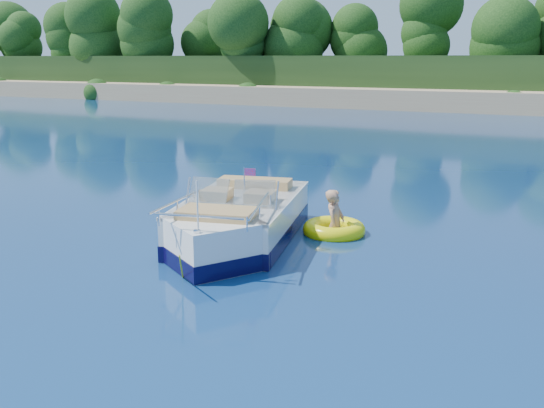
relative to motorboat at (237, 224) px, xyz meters
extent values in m
plane|color=#0A1C46|center=(3.27, -0.28, -0.40)|extent=(160.00, 160.00, 0.00)
cube|color=tan|center=(3.27, 37.72, 0.10)|extent=(170.00, 8.00, 2.00)
cube|color=black|center=(3.27, 64.72, 0.60)|extent=(170.00, 56.00, 6.00)
cylinder|color=black|center=(-41.73, 40.72, 2.50)|extent=(0.44, 0.44, 2.80)
sphere|color=black|center=(-41.73, 40.72, 5.16)|extent=(4.62, 4.62, 4.62)
cylinder|color=black|center=(-14.73, 40.22, 2.70)|extent=(0.44, 0.44, 3.20)
sphere|color=black|center=(-14.73, 40.22, 5.74)|extent=(5.28, 5.28, 5.28)
cylinder|color=black|center=(3.27, 41.72, 2.90)|extent=(0.44, 0.44, 3.60)
sphere|color=black|center=(3.27, 41.72, 6.32)|extent=(5.94, 5.94, 5.94)
cube|color=white|center=(-0.09, 0.40, -0.07)|extent=(2.95, 4.44, 1.13)
cube|color=white|center=(0.31, -1.49, -0.07)|extent=(2.11, 2.11, 1.13)
cube|color=black|center=(-0.09, 0.40, -0.23)|extent=(2.99, 4.48, 0.32)
cube|color=black|center=(0.31, -1.49, -0.23)|extent=(2.15, 2.15, 0.32)
cube|color=tan|center=(-0.15, 0.72, 0.25)|extent=(2.28, 3.15, 0.11)
cube|color=white|center=(-0.09, 0.40, 0.47)|extent=(3.00, 4.45, 0.06)
cube|color=black|center=(-0.55, 2.59, -0.02)|extent=(0.66, 0.49, 0.97)
cube|color=#8C9EA5|center=(-0.40, -0.44, 0.78)|extent=(0.86, 0.34, 0.52)
cube|color=#8C9EA5|center=(0.55, -0.23, 0.78)|extent=(0.89, 0.55, 0.52)
cube|color=tan|center=(-0.50, 0.04, 0.50)|extent=(0.70, 0.70, 0.43)
cube|color=tan|center=(0.45, 0.24, 0.50)|extent=(0.70, 0.70, 0.43)
cube|color=tan|center=(-0.31, 1.46, 0.50)|extent=(1.77, 0.93, 0.41)
cube|color=tan|center=(0.27, -1.29, 0.48)|extent=(1.56, 1.09, 0.37)
cylinder|color=white|center=(0.48, -2.29, 0.96)|extent=(0.04, 0.04, 0.92)
cube|color=red|center=(0.45, -0.25, 1.21)|extent=(0.24, 0.06, 0.15)
cube|color=silver|center=(0.49, -2.34, 0.53)|extent=(0.12, 0.09, 0.05)
cylinder|color=yellow|center=(0.41, -2.74, -0.02)|extent=(0.64, 1.00, 0.83)
torus|color=#FFF709|center=(1.65, 1.52, -0.30)|extent=(1.86, 1.86, 0.37)
torus|color=red|center=(1.65, 1.52, -0.29)|extent=(1.53, 1.53, 0.12)
imported|color=tan|center=(1.68, 1.50, -0.40)|extent=(0.46, 0.92, 1.75)
camera|label=1|loc=(5.95, -10.88, 3.45)|focal=40.00mm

